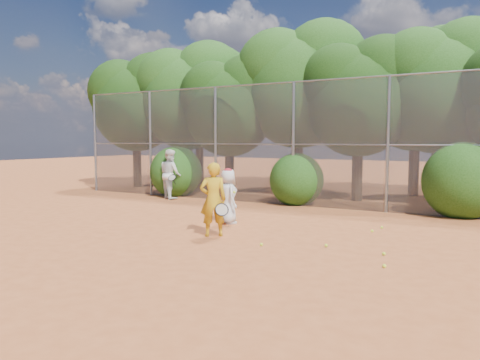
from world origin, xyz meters
The scene contains 23 objects.
ground centered at (0.00, 0.00, 0.00)m, with size 80.00×80.00×0.00m, color #AA5226.
fence_back centered at (-0.12, 6.00, 2.05)m, with size 20.05×0.09×4.03m.
tree_0 centered at (-9.44, 8.04, 3.93)m, with size 4.38×3.81×6.00m.
tree_1 centered at (-6.94, 8.54, 4.16)m, with size 4.64×4.03×6.35m.
tree_2 centered at (-4.45, 7.83, 3.58)m, with size 3.99×3.47×5.47m.
tree_3 centered at (-1.94, 8.84, 4.40)m, with size 4.89×4.26×6.70m.
tree_4 centered at (0.55, 8.24, 3.76)m, with size 4.19×3.64×5.73m.
tree_5 centered at (3.06, 9.04, 4.05)m, with size 4.51×3.92×6.17m.
tree_9 centered at (-7.94, 10.84, 4.34)m, with size 4.83×4.20×6.62m.
tree_10 centered at (-2.93, 11.05, 4.63)m, with size 5.15×4.48×7.06m.
tree_11 centered at (2.06, 10.64, 4.16)m, with size 4.64×4.03×6.35m.
bush_0 centered at (-6.00, 6.30, 1.00)m, with size 2.00×2.00×2.00m, color #1A4310.
bush_1 centered at (-1.00, 6.30, 0.90)m, with size 1.80×1.80×1.80m, color #1A4310.
bush_2 centered at (4.00, 6.30, 1.10)m, with size 2.20×2.20×2.20m, color #1A4310.
player_yellow centered at (-0.60, 0.60, 0.83)m, with size 0.88×0.70×1.65m.
player_teen centered at (-1.12, 2.09, 0.71)m, with size 0.81×0.78×1.43m.
player_white centered at (-5.57, 5.40, 0.90)m, with size 1.10×1.02×1.81m.
ball_0 centered at (1.96, 0.81, 0.03)m, with size 0.07×0.07×0.07m, color #C9EA2A.
ball_1 centered at (2.39, 2.77, 0.03)m, with size 0.07×0.07×0.07m, color #C9EA2A.
ball_2 centered at (3.12, 0.69, 0.03)m, with size 0.07×0.07×0.07m, color #C9EA2A.
ball_3 centered at (3.32, -0.17, 0.03)m, with size 0.07×0.07×0.07m, color #C9EA2A.
ball_4 centered at (0.79, 0.24, 0.03)m, with size 0.07×0.07×0.07m, color #C9EA2A.
ball_5 centered at (2.48, 3.33, 0.03)m, with size 0.07×0.07×0.07m, color #C9EA2A.
Camera 1 is at (5.03, -8.08, 2.17)m, focal length 35.00 mm.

